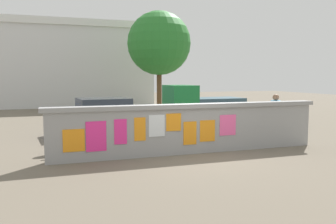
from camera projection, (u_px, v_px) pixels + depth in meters
The scene contains 9 objects.
ground at pixel (131, 120), 17.66m from camera, with size 60.00×60.00×0.00m, color #6B6051.
poster_wall at pixel (191, 128), 10.04m from camera, with size 8.28×0.42×1.44m.
auto_rickshaw_truck at pixel (200, 106), 15.84m from camera, with size 3.65×1.63×1.85m.
car_parked at pixel (107, 115), 13.49m from camera, with size 3.96×2.09×1.40m.
motorcycle at pixel (220, 128), 11.80m from camera, with size 1.89×0.57×0.87m.
bicycle_far at pixel (76, 140), 10.12m from camera, with size 1.71×0.44×0.95m.
person_walking at pixel (275, 112), 12.08m from camera, with size 0.44×0.44×1.62m.
tree_roadside at pixel (159, 43), 21.51m from camera, with size 3.95×3.95×6.28m.
building_background at pixel (78, 64), 26.85m from camera, with size 11.33×4.85×6.34m.
Camera 1 is at (-3.83, -9.20, 2.22)m, focal length 37.00 mm.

